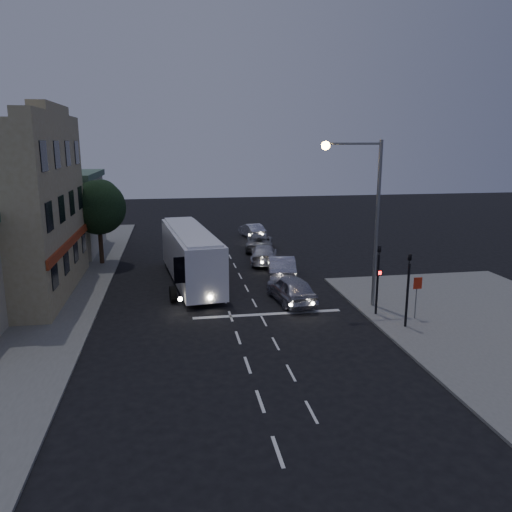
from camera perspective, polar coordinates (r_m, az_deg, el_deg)
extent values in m
plane|color=black|center=(24.73, -2.37, -8.45)|extent=(120.00, 120.00, 0.00)
cube|color=slate|center=(33.71, -26.80, -3.91)|extent=(12.00, 50.00, 0.12)
cube|color=silver|center=(15.94, 2.50, -21.43)|extent=(0.12, 1.60, 0.01)
cube|color=silver|center=(18.45, 0.48, -16.26)|extent=(0.12, 1.60, 0.01)
cube|color=silver|center=(21.09, -0.97, -12.34)|extent=(0.12, 1.60, 0.01)
cube|color=silver|center=(23.81, -2.07, -9.30)|extent=(0.12, 1.60, 0.01)
cube|color=silver|center=(26.59, -2.92, -6.89)|extent=(0.12, 1.60, 0.01)
cube|color=silver|center=(29.41, -3.60, -4.93)|extent=(0.12, 1.60, 0.01)
cube|color=silver|center=(32.27, -4.17, -3.32)|extent=(0.12, 1.60, 0.01)
cube|color=silver|center=(35.15, -4.63, -1.97)|extent=(0.12, 1.60, 0.01)
cube|color=silver|center=(38.05, -5.03, -0.83)|extent=(0.12, 1.60, 0.01)
cube|color=silver|center=(40.96, -5.37, 0.15)|extent=(0.12, 1.60, 0.01)
cube|color=silver|center=(17.92, 6.35, -17.29)|extent=(0.10, 1.50, 0.01)
cube|color=silver|center=(20.48, 4.01, -13.17)|extent=(0.10, 1.50, 0.01)
cube|color=silver|center=(23.14, 2.26, -9.97)|extent=(0.10, 1.50, 0.01)
cube|color=silver|center=(25.88, 0.89, -7.43)|extent=(0.10, 1.50, 0.01)
cube|color=silver|center=(28.67, -0.20, -5.38)|extent=(0.10, 1.50, 0.01)
cube|color=silver|center=(31.50, -1.09, -3.70)|extent=(0.10, 1.50, 0.01)
cube|color=silver|center=(34.36, -1.83, -2.29)|extent=(0.10, 1.50, 0.01)
cube|color=silver|center=(37.24, -2.45, -1.10)|extent=(0.10, 1.50, 0.01)
cube|color=silver|center=(40.14, -2.99, -0.08)|extent=(0.10, 1.50, 0.01)
cube|color=silver|center=(43.05, -3.45, 0.81)|extent=(0.10, 1.50, 0.01)
cube|color=silver|center=(26.88, 1.35, -6.65)|extent=(8.00, 0.35, 0.01)
cube|color=white|center=(32.61, -7.50, 0.15)|extent=(3.75, 11.70, 3.06)
cube|color=white|center=(32.30, -7.58, 2.89)|extent=(3.32, 11.27, 0.17)
cube|color=black|center=(26.96, -7.05, -1.49)|extent=(2.20, 0.38, 1.44)
cube|color=black|center=(33.01, -5.47, 1.46)|extent=(1.18, 9.51, 0.86)
cube|color=black|center=(32.93, -9.66, 1.31)|extent=(1.18, 9.51, 0.86)
cube|color=red|center=(33.70, -5.47, -0.13)|extent=(0.66, 5.23, 1.34)
cube|color=red|center=(33.62, -9.61, -0.29)|extent=(0.66, 5.23, 1.34)
cylinder|color=black|center=(29.06, -9.47, -4.33)|extent=(0.45, 0.99, 0.96)
cylinder|color=black|center=(29.14, -4.75, -4.15)|extent=(0.45, 0.99, 0.96)
cylinder|color=black|center=(35.24, -9.53, -1.28)|extent=(0.45, 0.99, 0.96)
cylinder|color=black|center=(35.31, -5.64, -1.13)|extent=(0.45, 0.99, 0.96)
cylinder|color=black|center=(36.82, -9.54, -0.67)|extent=(0.45, 0.99, 0.96)
cylinder|color=black|center=(36.89, -5.82, -0.53)|extent=(0.45, 0.99, 0.96)
cylinder|color=#FFF2CC|center=(27.32, -8.66, -4.89)|extent=(0.25, 0.08, 0.25)
cylinder|color=#FFF2CC|center=(27.38, -5.24, -4.76)|extent=(0.25, 0.08, 0.25)
imported|color=#9A9BA8|center=(28.66, 4.05, -3.80)|extent=(2.40, 4.79, 1.57)
imported|color=#A1A0AE|center=(33.39, 2.90, -1.33)|extent=(2.46, 5.10, 1.61)
imported|color=#B6B6BD|center=(37.93, 0.90, 0.25)|extent=(2.84, 5.08, 1.39)
imported|color=gray|center=(42.50, 0.39, 1.58)|extent=(3.07, 5.13, 1.33)
imported|color=silver|center=(48.14, -0.44, 2.93)|extent=(2.16, 4.31, 1.36)
cylinder|color=black|center=(26.86, 13.69, -3.20)|extent=(0.12, 0.12, 3.20)
imported|color=black|center=(26.38, 13.93, 1.09)|extent=(0.15, 0.18, 0.90)
cube|color=black|center=(26.52, 13.92, -1.85)|extent=(0.25, 0.12, 0.30)
cube|color=#FF0C0C|center=(26.46, 13.98, -1.89)|extent=(0.16, 0.02, 0.18)
cylinder|color=black|center=(25.42, 16.91, -4.31)|extent=(0.12, 0.12, 3.20)
imported|color=black|center=(24.91, 17.21, 0.20)|extent=(0.18, 0.15, 0.90)
cylinder|color=slate|center=(26.88, 17.81, -4.78)|extent=(0.06, 0.06, 2.00)
cube|color=#B8250F|center=(26.57, 18.01, -2.97)|extent=(0.45, 0.03, 0.60)
cylinder|color=slate|center=(27.65, 13.65, 3.42)|extent=(0.20, 0.20, 9.00)
cylinder|color=slate|center=(26.74, 11.11, 12.50)|extent=(3.00, 0.12, 0.12)
sphere|color=#FFBF59|center=(26.26, 7.96, 12.39)|extent=(0.44, 0.44, 0.44)
cube|color=#928358|center=(31.61, -22.49, 14.44)|extent=(1.00, 12.00, 0.50)
cube|color=#928358|center=(31.64, -22.57, 15.34)|extent=(1.00, 6.00, 0.50)
cube|color=#A03417|center=(32.01, -20.42, 1.50)|extent=(0.15, 12.00, 0.50)
cube|color=black|center=(27.89, -22.02, -1.92)|extent=(0.06, 1.30, 1.50)
cube|color=black|center=(30.74, -20.86, -0.51)|extent=(0.06, 1.30, 1.50)
cube|color=black|center=(33.62, -19.91, 0.66)|extent=(0.06, 1.30, 1.50)
cube|color=black|center=(36.51, -19.10, 1.64)|extent=(0.06, 1.30, 1.50)
cube|color=black|center=(27.32, -22.55, 4.18)|extent=(0.06, 1.30, 1.50)
cube|color=black|center=(30.23, -21.32, 5.03)|extent=(0.06, 1.30, 1.50)
cube|color=black|center=(33.15, -20.30, 5.73)|extent=(0.06, 1.30, 1.50)
cube|color=black|center=(36.09, -19.45, 6.31)|extent=(0.06, 1.30, 1.50)
cube|color=black|center=(27.08, -23.10, 10.46)|extent=(0.06, 1.30, 1.50)
cube|color=black|center=(30.01, -21.79, 10.70)|extent=(0.06, 1.30, 1.50)
cube|color=black|center=(32.95, -20.71, 10.90)|extent=(0.06, 1.30, 1.50)
cube|color=black|center=(35.91, -19.81, 11.07)|extent=(0.06, 1.30, 1.50)
cube|color=#B5B29A|center=(44.56, -23.39, 4.25)|extent=(9.00, 9.00, 6.00)
cube|color=#4A6A55|center=(44.25, -23.77, 8.41)|extent=(9.40, 9.40, 0.50)
cylinder|color=black|center=(38.97, -17.30, 1.24)|extent=(0.32, 0.32, 2.80)
sphere|color=black|center=(38.53, -17.58, 5.32)|extent=(4.00, 4.00, 4.00)
sphere|color=#203C21|center=(39.02, -17.24, 6.47)|extent=(2.60, 2.60, 2.60)
sphere|color=black|center=(37.94, -18.19, 5.78)|extent=(2.40, 2.40, 2.40)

